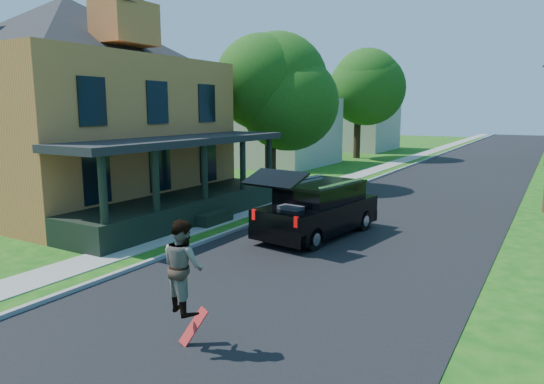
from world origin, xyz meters
The scene contains 13 objects.
ground centered at (0.00, 0.00, 0.00)m, with size 140.00×140.00×0.00m, color #104D0F.
street centered at (0.00, 20.00, 0.00)m, with size 8.00×120.00×0.02m, color black.
curb centered at (-4.05, 20.00, 0.00)m, with size 0.15×120.00×0.12m, color gray.
sidewalk centered at (-5.60, 20.00, 0.00)m, with size 1.30×120.00×0.03m, color gray.
front_walk centered at (-9.50, 6.00, 0.00)m, with size 6.50×1.20×0.03m, color gray.
main_house centered at (-12.80, 5.99, 4.92)m, with size 15.56×15.56×10.10m.
neighbor_house_mid centered at (-13.50, 24.00, 4.19)m, with size 12.78×12.78×8.30m.
neighbor_house_far centered at (-13.50, 40.00, 4.19)m, with size 12.78×12.78×8.30m.
black_suv centered at (-1.40, 6.39, 0.91)m, with size 2.59×5.32×2.38m.
skateboarder centered at (-0.10, -1.76, 1.51)m, with size 0.96×0.87×1.63m.
skateboard centered at (-0.05, -1.58, 0.32)m, with size 0.45×0.40×0.67m.
tree_left_mid centered at (-7.74, 13.87, 5.42)m, with size 7.80×7.58×8.65m.
tree_left_far centered at (-9.73, 31.68, 6.30)m, with size 6.51×6.32×9.59m.
Camera 1 is at (5.28, -7.83, 4.16)m, focal length 32.00 mm.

